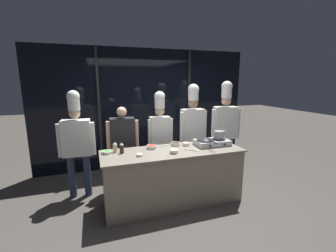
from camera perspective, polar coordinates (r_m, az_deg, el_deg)
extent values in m
plane|color=#47423D|center=(3.98, 1.21, -18.54)|extent=(24.00, 24.00, 0.00)
cube|color=black|center=(5.24, -5.52, 4.38)|extent=(4.93, 0.04, 2.70)
cube|color=#232326|center=(5.07, -17.04, 3.68)|extent=(0.05, 0.05, 2.70)
cube|color=#232326|center=(5.53, 5.25, 4.76)|extent=(0.05, 0.05, 2.70)
cube|color=gray|center=(3.79, 1.24, -12.87)|extent=(2.20, 0.73, 0.86)
cube|color=gray|center=(3.63, 1.27, -6.41)|extent=(2.27, 0.77, 0.03)
cube|color=#B2B5BA|center=(3.96, 11.12, -4.14)|extent=(0.58, 0.35, 0.09)
cylinder|color=black|center=(3.89, 9.44, -3.59)|extent=(0.23, 0.23, 0.01)
cylinder|color=black|center=(3.75, 10.72, -5.04)|extent=(0.03, 0.01, 0.03)
cylinder|color=black|center=(4.02, 12.81, -3.23)|extent=(0.23, 0.23, 0.01)
cylinder|color=black|center=(3.88, 14.18, -4.61)|extent=(0.03, 0.01, 0.03)
cylinder|color=#232326|center=(3.89, 9.44, -3.45)|extent=(0.28, 0.28, 0.01)
cone|color=#232326|center=(3.88, 9.45, -3.13)|extent=(0.30, 0.30, 0.05)
cylinder|color=black|center=(3.66, 11.33, -3.92)|extent=(0.02, 0.23, 0.02)
cylinder|color=#93969B|center=(4.00, 12.85, -2.22)|extent=(0.17, 0.17, 0.13)
torus|color=#93969B|center=(3.99, 12.90, -1.28)|extent=(0.18, 0.18, 0.01)
torus|color=#93969B|center=(3.94, 11.66, -1.73)|extent=(0.01, 0.05, 0.05)
torus|color=#93969B|center=(4.04, 14.07, -1.51)|extent=(0.01, 0.05, 0.05)
cylinder|color=beige|center=(3.60, -13.29, -5.52)|extent=(0.06, 0.06, 0.13)
cone|color=white|center=(3.58, -13.35, -4.24)|extent=(0.06, 0.06, 0.04)
cylinder|color=#332319|center=(3.54, -11.66, -5.74)|extent=(0.07, 0.07, 0.13)
cone|color=white|center=(3.51, -11.72, -4.43)|extent=(0.06, 0.06, 0.04)
cylinder|color=white|center=(3.48, 1.54, -6.48)|extent=(0.13, 0.13, 0.05)
torus|color=white|center=(3.47, 1.55, -6.06)|extent=(0.13, 0.13, 0.01)
cylinder|color=beige|center=(3.47, 1.54, -6.26)|extent=(0.11, 0.11, 0.03)
cylinder|color=white|center=(3.37, -7.23, -7.35)|extent=(0.10, 0.10, 0.03)
torus|color=white|center=(3.37, -7.23, -7.09)|extent=(0.10, 0.10, 0.01)
cylinder|color=silver|center=(3.37, -7.23, -7.20)|extent=(0.08, 0.08, 0.02)
cylinder|color=white|center=(3.88, 1.93, -4.59)|extent=(0.16, 0.16, 0.05)
torus|color=white|center=(3.88, 1.93, -4.25)|extent=(0.16, 0.16, 0.01)
cylinder|color=#382319|center=(3.88, 1.93, -4.41)|extent=(0.13, 0.13, 0.03)
cylinder|color=white|center=(3.88, 4.57, -4.60)|extent=(0.12, 0.12, 0.05)
torus|color=white|center=(3.88, 4.57, -4.24)|extent=(0.12, 0.12, 0.01)
cylinder|color=#EAA893|center=(3.88, 4.57, -4.41)|extent=(0.10, 0.10, 0.03)
cylinder|color=white|center=(3.58, -15.29, -6.48)|extent=(0.15, 0.15, 0.04)
torus|color=white|center=(3.58, -15.31, -6.18)|extent=(0.16, 0.16, 0.01)
cylinder|color=#4C9E47|center=(3.58, -15.30, -6.31)|extent=(0.13, 0.13, 0.02)
cylinder|color=white|center=(3.71, -4.17, -5.35)|extent=(0.16, 0.16, 0.05)
torus|color=white|center=(3.70, -4.17, -4.96)|extent=(0.16, 0.16, 0.01)
cylinder|color=#B22D1E|center=(3.71, -4.17, -5.15)|extent=(0.13, 0.13, 0.03)
cube|color=#B2B5BA|center=(3.82, -1.57, -5.14)|extent=(0.14, 0.07, 0.01)
ellipsoid|color=#B2B5BA|center=(3.89, -0.42, -4.79)|extent=(0.08, 0.07, 0.02)
cube|color=#B2B5BA|center=(3.64, 5.32, -6.07)|extent=(0.15, 0.11, 0.01)
ellipsoid|color=#B2B5BA|center=(3.62, 7.28, -6.16)|extent=(0.09, 0.09, 0.02)
cylinder|color=#2D3856|center=(4.25, -19.80, -11.60)|extent=(0.12, 0.12, 0.75)
cylinder|color=#2D3856|center=(4.28, -23.19, -11.70)|extent=(0.12, 0.12, 0.75)
cube|color=white|center=(4.06, -22.20, -2.79)|extent=(0.47, 0.26, 0.61)
cylinder|color=white|center=(4.00, -18.63, -3.03)|extent=(0.09, 0.09, 0.56)
cylinder|color=white|center=(4.07, -25.79, -3.37)|extent=(0.09, 0.09, 0.56)
sphere|color=beige|center=(3.98, -22.65, 3.00)|extent=(0.18, 0.18, 0.18)
cylinder|color=white|center=(3.96, -22.83, 5.30)|extent=(0.19, 0.19, 0.22)
sphere|color=white|center=(3.96, -22.96, 6.91)|extent=(0.20, 0.20, 0.20)
cylinder|color=#4C4C51|center=(4.35, -9.53, -10.61)|extent=(0.11, 0.11, 0.74)
cylinder|color=#4C4C51|center=(4.33, -12.70, -10.85)|extent=(0.11, 0.11, 0.74)
cube|color=#232326|center=(4.13, -11.47, -2.09)|extent=(0.44, 0.24, 0.60)
cylinder|color=beige|center=(4.13, -8.07, -2.25)|extent=(0.09, 0.09, 0.55)
cylinder|color=beige|center=(4.09, -14.78, -2.67)|extent=(0.09, 0.09, 0.55)
sphere|color=beige|center=(4.06, -11.70, 3.54)|extent=(0.18, 0.18, 0.18)
cylinder|color=#232326|center=(4.48, -0.71, -9.79)|extent=(0.10, 0.10, 0.73)
cylinder|color=#232326|center=(4.43, -3.24, -10.10)|extent=(0.10, 0.10, 0.73)
cube|color=white|center=(4.26, -2.03, -1.60)|extent=(0.38, 0.20, 0.59)
cylinder|color=white|center=(4.30, 0.73, -1.65)|extent=(0.07, 0.07, 0.55)
cylinder|color=white|center=(4.17, -4.62, -2.09)|extent=(0.07, 0.07, 0.55)
sphere|color=beige|center=(4.18, -2.07, 3.82)|extent=(0.17, 0.17, 0.17)
cylinder|color=white|center=(4.17, -2.09, 5.97)|extent=(0.18, 0.18, 0.22)
sphere|color=white|center=(4.16, -2.10, 7.48)|extent=(0.20, 0.20, 0.20)
cylinder|color=#2D3856|center=(4.74, 7.39, -8.26)|extent=(0.11, 0.11, 0.80)
cylinder|color=#2D3856|center=(4.64, 4.73, -8.68)|extent=(0.11, 0.11, 0.80)
cube|color=white|center=(4.49, 6.27, 0.21)|extent=(0.45, 0.25, 0.64)
cylinder|color=white|center=(4.59, 9.21, 0.12)|extent=(0.09, 0.09, 0.59)
cylinder|color=white|center=(4.36, 3.60, -0.35)|extent=(0.09, 0.09, 0.59)
sphere|color=#A87A5B|center=(4.43, 6.39, 5.81)|extent=(0.19, 0.19, 0.19)
cylinder|color=white|center=(4.42, 6.44, 7.84)|extent=(0.20, 0.20, 0.21)
sphere|color=white|center=(4.41, 6.47, 9.21)|extent=(0.22, 0.22, 0.22)
cylinder|color=#2D3856|center=(5.03, 15.22, -7.32)|extent=(0.12, 0.12, 0.81)
cylinder|color=#2D3856|center=(4.94, 12.49, -7.56)|extent=(0.12, 0.12, 0.81)
cube|color=white|center=(4.80, 14.29, 0.88)|extent=(0.50, 0.31, 0.66)
cylinder|color=white|center=(4.88, 17.25, 0.64)|extent=(0.09, 0.09, 0.60)
cylinder|color=white|center=(4.67, 11.53, 0.47)|extent=(0.09, 0.09, 0.60)
sphere|color=tan|center=(4.74, 14.56, 6.21)|extent=(0.19, 0.19, 0.19)
cylinder|color=white|center=(4.73, 14.66, 8.27)|extent=(0.20, 0.20, 0.23)
sphere|color=white|center=(4.73, 14.73, 9.68)|extent=(0.22, 0.22, 0.22)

